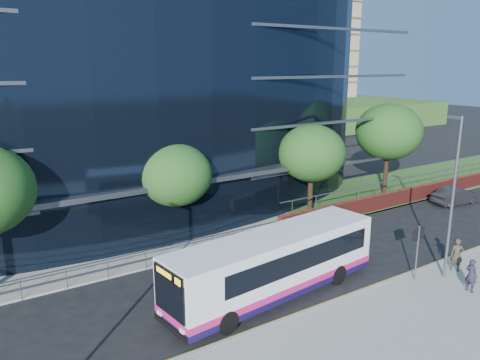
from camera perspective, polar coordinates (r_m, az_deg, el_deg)
ground at (r=22.93m, az=10.19°, el=-13.43°), size 200.00×200.00×0.00m
pavement_near at (r=20.08m, az=20.49°, el=-18.18°), size 80.00×8.00×0.15m
kerb at (r=22.27m, az=12.01°, el=-14.17°), size 80.00×0.25×0.16m
yellow_line_outer at (r=22.43m, az=11.63°, el=-14.15°), size 80.00×0.08×0.01m
yellow_line_inner at (r=22.52m, az=11.36°, el=-14.01°), size 80.00×0.08×0.01m
far_forecourt at (r=28.85m, az=-14.35°, el=-7.65°), size 50.00×8.00×0.10m
grass_verge at (r=47.18m, az=22.49°, el=0.16°), size 36.00×8.00×0.12m
glass_office at (r=36.99m, az=-17.20°, el=9.55°), size 44.00×23.10×16.00m
retaining_wall at (r=41.82m, az=23.56°, el=-0.83°), size 34.00×0.40×2.11m
guard_railings at (r=24.48m, az=-15.82°, el=-9.80°), size 24.00×0.05×1.10m
apartment_block at (r=85.42m, az=-0.34°, el=14.43°), size 60.00×42.00×30.00m
street_sign at (r=24.29m, az=20.86°, el=-7.02°), size 0.85×0.09×2.80m
tree_far_b at (r=27.33m, az=-7.90°, el=0.61°), size 4.29×4.29×6.05m
tree_far_c at (r=32.30m, az=8.73°, el=3.24°), size 4.62×4.62×6.51m
tree_far_d at (r=39.34m, az=17.68°, el=5.62°), size 5.28×5.28×7.44m
tree_dist_e at (r=66.93m, az=1.92°, el=8.90°), size 4.62×4.62×6.51m
tree_dist_f at (r=78.64m, az=10.78°, el=9.19°), size 4.29×4.29×6.05m
streetlight_east at (r=24.50m, az=24.51°, el=-1.55°), size 0.15×0.77×8.00m
city_bus at (r=21.81m, az=4.37°, el=-10.10°), size 11.26×3.70×2.99m
parked_car at (r=39.33m, az=24.85°, el=-1.77°), size 4.18×1.86×1.33m
pedestrian at (r=24.55m, az=26.35°, el=-10.37°), size 0.42×0.61×1.60m
pedestrian_b at (r=26.51m, az=24.92°, el=-8.29°), size 0.73×0.74×1.72m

